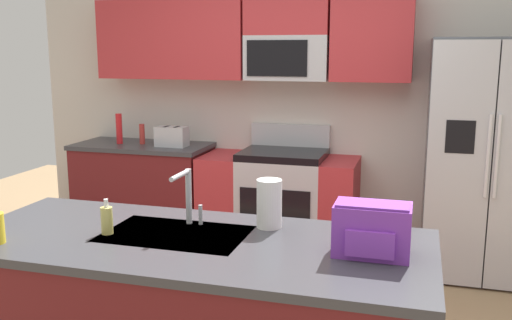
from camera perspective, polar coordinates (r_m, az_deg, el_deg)
The scene contains 11 objects.
kitchen_wall_unit at distance 5.13m, azimuth 2.98°, elevation 7.80°, with size 5.20×0.43×2.60m.
back_counter at distance 5.47m, azimuth -11.20°, elevation -3.04°, with size 1.25×0.63×0.90m.
range_oven at distance 5.02m, azimuth 2.31°, elevation -4.20°, with size 1.36×0.61×1.10m.
refrigerator at distance 4.73m, azimuth 22.13°, elevation 0.05°, with size 0.90×0.76×1.85m.
toaster at distance 5.18m, azimuth -8.47°, elevation 2.36°, with size 0.28×0.16×0.18m.
pepper_mill at distance 5.36m, azimuth -11.39°, elevation 2.58°, with size 0.05×0.05×0.19m, color #B2332D.
bottle_red at distance 5.41m, azimuth -13.60°, elevation 3.08°, with size 0.06×0.06×0.28m, color red.
sink_faucet at distance 2.82m, azimuth -6.91°, elevation -3.25°, with size 0.08×0.21×0.28m.
soap_dispenser at distance 2.79m, azimuth -14.77°, elevation -5.85°, with size 0.06×0.06×0.17m.
paper_towel_roll at distance 2.78m, azimuth 1.34°, elevation -4.41°, with size 0.12×0.12×0.24m, color white.
backpack at distance 2.46m, azimuth 11.60°, elevation -6.75°, with size 0.32×0.22×0.23m.
Camera 1 is at (1.03, -2.90, 1.76)m, focal length 39.77 mm.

